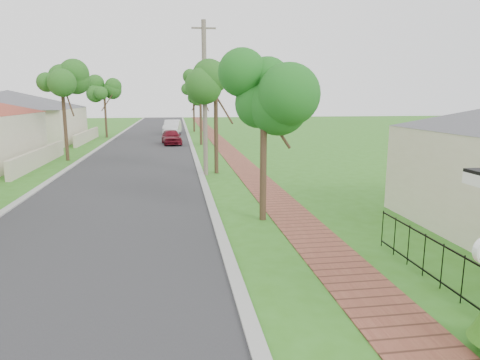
{
  "coord_description": "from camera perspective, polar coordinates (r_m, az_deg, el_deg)",
  "views": [
    {
      "loc": [
        -0.55,
        -6.43,
        4.01
      ],
      "look_at": [
        1.33,
        6.29,
        1.5
      ],
      "focal_mm": 32.0,
      "sensor_mm": 36.0,
      "label": 1
    }
  ],
  "objects": [
    {
      "name": "ground",
      "position": [
        7.59,
        -3.2,
        -20.82
      ],
      "size": [
        160.0,
        160.0,
        0.0
      ],
      "primitive_type": "plane",
      "color": "#33711A",
      "rests_on": "ground"
    },
    {
      "name": "road",
      "position": [
        26.84,
        -13.57,
        2.14
      ],
      "size": [
        7.0,
        120.0,
        0.02
      ],
      "primitive_type": "cube",
      "color": "#28282B",
      "rests_on": "ground"
    },
    {
      "name": "kerb_right",
      "position": [
        26.76,
        -5.76,
        2.36
      ],
      "size": [
        0.3,
        120.0,
        0.1
      ],
      "primitive_type": "cube",
      "color": "#9E9E99",
      "rests_on": "ground"
    },
    {
      "name": "kerb_left",
      "position": [
        27.42,
        -21.19,
        1.88
      ],
      "size": [
        0.3,
        120.0,
        0.1
      ],
      "primitive_type": "cube",
      "color": "#9E9E99",
      "rests_on": "ground"
    },
    {
      "name": "sidewalk",
      "position": [
        27.0,
        -0.24,
        2.5
      ],
      "size": [
        1.5,
        120.0,
        0.03
      ],
      "primitive_type": "cube",
      "color": "brown",
      "rests_on": "ground"
    },
    {
      "name": "street_trees",
      "position": [
        33.36,
        -12.68,
        11.68
      ],
      "size": [
        10.7,
        37.65,
        5.89
      ],
      "color": "#382619",
      "rests_on": "ground"
    },
    {
      "name": "far_house_grey",
      "position": [
        42.95,
        -28.29,
        7.51
      ],
      "size": [
        15.56,
        15.56,
        4.6
      ],
      "color": "beige",
      "rests_on": "ground"
    },
    {
      "name": "parked_car_red",
      "position": [
        37.1,
        -9.13,
        5.69
      ],
      "size": [
        1.91,
        3.91,
        1.28
      ],
      "primitive_type": "imported",
      "rotation": [
        0.0,
        0.0,
        0.11
      ],
      "color": "maroon",
      "rests_on": "ground"
    },
    {
      "name": "parked_car_white",
      "position": [
        47.48,
        -9.01,
        6.98
      ],
      "size": [
        2.03,
        4.76,
        1.53
      ],
      "primitive_type": "imported",
      "rotation": [
        0.0,
        0.0,
        -0.09
      ],
      "color": "silver",
      "rests_on": "ground"
    },
    {
      "name": "near_tree",
      "position": [
        13.71,
        3.22,
        11.59
      ],
      "size": [
        2.03,
        2.03,
        5.21
      ],
      "color": "#382619",
      "rests_on": "ground"
    },
    {
      "name": "utility_pole",
      "position": [
        21.99,
        -4.72,
        10.75
      ],
      "size": [
        1.2,
        0.24,
        7.71
      ],
      "color": "#6F6257",
      "rests_on": "ground"
    }
  ]
}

